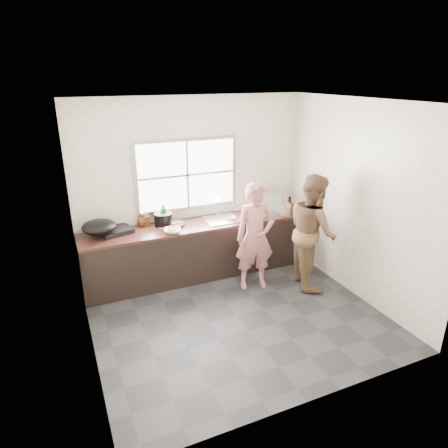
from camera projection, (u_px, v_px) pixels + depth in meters
name	position (u px, v px, depth m)	size (l,w,h in m)	color
floor	(237.00, 316.00, 5.24)	(3.60, 3.20, 0.01)	#2C2C2F
ceiling	(240.00, 101.00, 4.28)	(3.60, 3.20, 0.01)	silver
wall_back	(193.00, 187.00, 6.13)	(3.60, 0.01, 2.70)	silver
wall_left	(79.00, 244.00, 4.08)	(0.01, 3.20, 2.70)	silver
wall_right	(358.00, 201.00, 5.44)	(0.01, 3.20, 2.70)	silver
wall_front	(320.00, 279.00, 3.38)	(3.60, 0.01, 2.70)	silver
cabinet	(202.00, 250.00, 6.20)	(3.60, 0.62, 0.82)	black
countertop	(201.00, 224.00, 6.04)	(3.60, 0.64, 0.04)	#3D1E19
sink	(222.00, 219.00, 6.17)	(0.55, 0.45, 0.02)	silver
faucet	(217.00, 207.00, 6.29)	(0.02, 0.02, 0.30)	silver
window_frame	(187.00, 175.00, 6.01)	(1.60, 0.05, 1.10)	#9EA0A5
window_glazing	(187.00, 175.00, 5.99)	(1.50, 0.01, 1.00)	white
woman	(255.00, 240.00, 5.72)	(0.54, 0.35, 1.48)	tan
person_side	(312.00, 231.00, 5.79)	(0.82, 0.64, 1.68)	brown
cutting_board	(172.00, 224.00, 5.93)	(0.37, 0.37, 0.04)	black
cleaver	(174.00, 222.00, 5.93)	(0.21, 0.11, 0.01)	silver
bowl_mince	(173.00, 231.00, 5.66)	(0.24, 0.24, 0.06)	white
bowl_crabs	(258.00, 218.00, 6.17)	(0.20, 0.20, 0.06)	white
bowl_held	(230.00, 218.00, 6.15)	(0.20, 0.20, 0.06)	silver
black_pot	(163.00, 219.00, 5.90)	(0.27, 0.27, 0.19)	black
plate_food	(165.00, 226.00, 5.88)	(0.20, 0.20, 0.02)	silver
bottle_green	(163.00, 212.00, 5.98)	(0.13, 0.13, 0.34)	#297E32
bottle_brown_tall	(145.00, 219.00, 5.90)	(0.09, 0.10, 0.21)	#4F3713
bottle_brown_short	(142.00, 220.00, 5.89)	(0.14, 0.14, 0.18)	#512314
glass_jar	(141.00, 223.00, 5.90)	(0.06, 0.06, 0.09)	silver
burner	(114.00, 230.00, 5.68)	(0.43, 0.43, 0.07)	black
wok	(99.00, 227.00, 5.48)	(0.47, 0.47, 0.18)	black
dish_rack	(275.00, 204.00, 6.36)	(0.45, 0.32, 0.34)	silver
pot_lid_left	(121.00, 231.00, 5.72)	(0.25, 0.25, 0.01)	silver
pot_lid_right	(114.00, 230.00, 5.76)	(0.27, 0.27, 0.01)	silver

